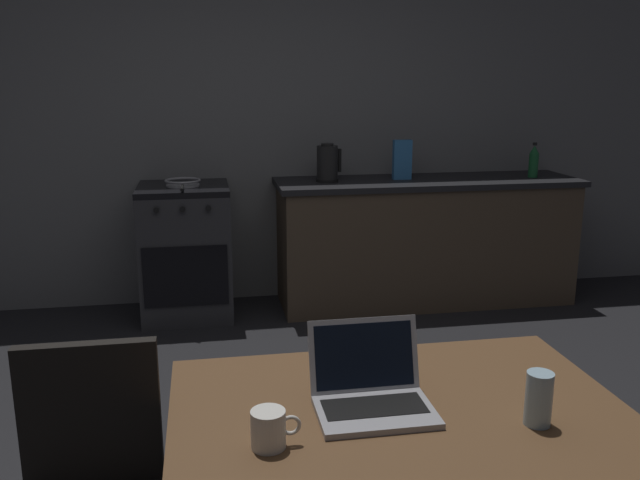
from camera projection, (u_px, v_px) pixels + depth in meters
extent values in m
plane|color=black|center=(307.00, 477.00, 2.77)|extent=(12.00, 12.00, 0.00)
cube|color=slate|center=(295.00, 121.00, 4.85)|extent=(6.40, 0.10, 2.61)
cube|color=#4C3D2D|center=(425.00, 243.00, 4.87)|extent=(2.10, 0.60, 0.87)
cube|color=black|center=(427.00, 182.00, 4.77)|extent=(2.16, 0.64, 0.04)
cube|color=#2D2D30|center=(186.00, 254.00, 4.58)|extent=(0.60, 0.60, 0.87)
cube|color=black|center=(183.00, 188.00, 4.48)|extent=(0.60, 0.60, 0.04)
cube|color=black|center=(186.00, 277.00, 4.31)|extent=(0.54, 0.01, 0.40)
cylinder|color=black|center=(156.00, 210.00, 4.17)|extent=(0.04, 0.02, 0.04)
cylinder|color=black|center=(182.00, 209.00, 4.19)|extent=(0.04, 0.02, 0.04)
cylinder|color=black|center=(208.00, 208.00, 4.22)|extent=(0.04, 0.02, 0.04)
cube|color=brown|center=(402.00, 418.00, 1.85)|extent=(1.27, 0.91, 0.04)
cylinder|color=brown|center=(197.00, 473.00, 2.21)|extent=(0.05, 0.05, 0.67)
cylinder|color=brown|center=(521.00, 441.00, 2.41)|extent=(0.05, 0.05, 0.67)
cube|color=black|center=(90.00, 414.00, 1.86)|extent=(0.38, 0.04, 0.42)
cube|color=#99999E|center=(375.00, 412.00, 1.82)|extent=(0.32, 0.22, 0.02)
cube|color=black|center=(374.00, 406.00, 1.83)|extent=(0.28, 0.12, 0.00)
cube|color=#99999E|center=(364.00, 354.00, 1.93)|extent=(0.32, 0.07, 0.20)
cube|color=black|center=(364.00, 355.00, 1.93)|extent=(0.29, 0.06, 0.18)
cylinder|color=black|center=(327.00, 180.00, 4.64)|extent=(0.15, 0.15, 0.02)
cylinder|color=black|center=(327.00, 162.00, 4.61)|extent=(0.15, 0.15, 0.23)
cylinder|color=black|center=(327.00, 144.00, 4.58)|extent=(0.09, 0.09, 0.02)
cube|color=black|center=(340.00, 160.00, 4.62)|extent=(0.02, 0.02, 0.16)
cylinder|color=#19592D|center=(533.00, 166.00, 4.83)|extent=(0.07, 0.07, 0.17)
cone|color=#19592D|center=(535.00, 150.00, 4.80)|extent=(0.07, 0.07, 0.06)
cylinder|color=black|center=(535.00, 144.00, 4.79)|extent=(0.03, 0.03, 0.02)
cylinder|color=gray|center=(183.00, 185.00, 4.45)|extent=(0.22, 0.22, 0.01)
torus|color=gray|center=(183.00, 180.00, 4.44)|extent=(0.24, 0.24, 0.02)
cylinder|color=black|center=(182.00, 188.00, 4.26)|extent=(0.02, 0.18, 0.02)
cylinder|color=silver|center=(268.00, 429.00, 1.66)|extent=(0.09, 0.09, 0.10)
torus|color=silver|center=(291.00, 425.00, 1.67)|extent=(0.05, 0.01, 0.05)
cylinder|color=#99B7C6|center=(539.00, 399.00, 1.76)|extent=(0.07, 0.07, 0.15)
cube|color=#3372B2|center=(402.00, 160.00, 4.72)|extent=(0.13, 0.05, 0.28)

